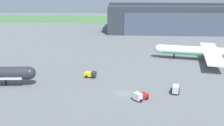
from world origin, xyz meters
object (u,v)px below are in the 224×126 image
pushback_tractor (140,96)px  airliner_far_left (210,52)px  maintenance_hangar (173,18)px  stair_truck (91,74)px  baggage_tug (176,89)px

pushback_tractor → airliner_far_left: bearing=52.8°
maintenance_hangar → stair_truck: (-41.48, -93.46, -7.54)m
airliner_far_left → baggage_tug: (-18.93, -32.92, -2.42)m
maintenance_hangar → airliner_far_left: maintenance_hangar is taller
stair_truck → pushback_tractor: pushback_tractor is taller
pushback_tractor → maintenance_hangar: bearing=76.5°
maintenance_hangar → airliner_far_left: size_ratio=2.00×
pushback_tractor → baggage_tug: bearing=27.8°
maintenance_hangar → stair_truck: bearing=-113.9°
airliner_far_left → pushback_tractor: (-28.95, -38.21, -2.53)m
maintenance_hangar → stair_truck: 102.53m
maintenance_hangar → baggage_tug: 106.09m
maintenance_hangar → stair_truck: size_ratio=21.67×
stair_truck → baggage_tug: size_ratio=0.80×
maintenance_hangar → airliner_far_left: 71.87m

